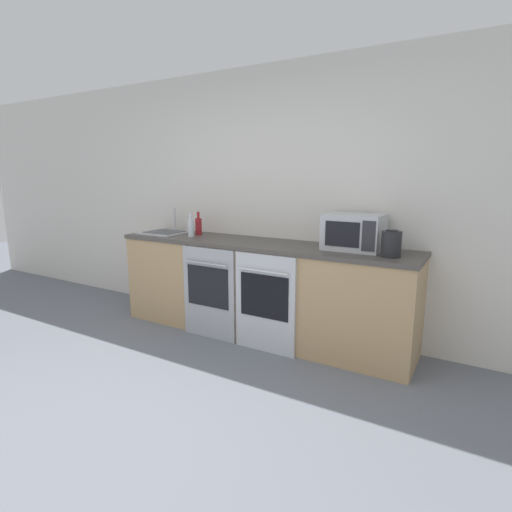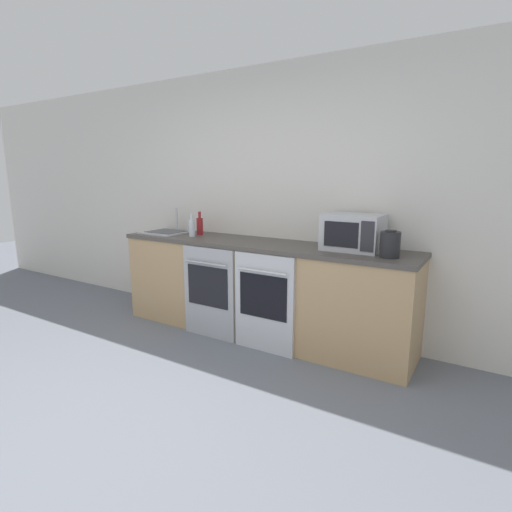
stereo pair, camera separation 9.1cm
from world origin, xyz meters
The scene contains 10 objects.
ground_plane centered at (0.00, 0.00, 0.00)m, with size 16.00×16.00×0.00m, color slate.
wall_back centered at (0.00, 2.27, 1.30)m, with size 10.00×0.06×2.60m.
counter_back centered at (0.00, 1.94, 0.47)m, with size 2.98×0.63×0.93m.
oven_left centered at (-0.37, 1.62, 0.45)m, with size 0.59×0.06×0.89m.
oven_right centered at (0.25, 1.62, 0.45)m, with size 0.59×0.06×0.89m.
microwave centered at (0.89, 2.01, 1.08)m, with size 0.48×0.37×0.30m.
bottle_clear centered at (-0.78, 1.88, 1.02)m, with size 0.06×0.06×0.24m.
bottle_red centered at (-0.79, 2.02, 1.03)m, with size 0.07×0.07×0.25m.
kettle centered at (1.24, 1.85, 1.03)m, with size 0.15×0.15×0.21m.
sink centered at (-1.19, 1.93, 0.94)m, with size 0.45×0.43×0.26m.
Camera 2 is at (1.95, -1.27, 1.55)m, focal length 28.00 mm.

